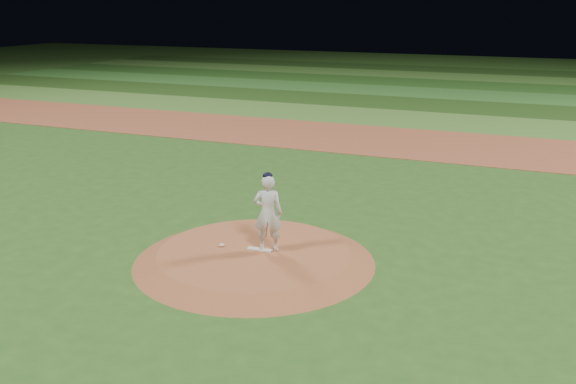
{
  "coord_description": "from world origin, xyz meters",
  "views": [
    {
      "loc": [
        5.93,
        -12.26,
        5.73
      ],
      "look_at": [
        0.0,
        2.0,
        1.1
      ],
      "focal_mm": 40.0,
      "sensor_mm": 36.0,
      "label": 1
    }
  ],
  "objects": [
    {
      "name": "outfield_stripe_2",
      "position": [
        0.0,
        29.5,
        0.01
      ],
      "size": [
        70.0,
        5.0,
        0.02
      ],
      "primitive_type": "cube",
      "color": "#2E6825",
      "rests_on": "ground"
    },
    {
      "name": "infield_dirt_band",
      "position": [
        0.0,
        14.0,
        0.01
      ],
      "size": [
        70.0,
        6.0,
        0.02
      ],
      "primitive_type": "cube",
      "color": "#974A2E",
      "rests_on": "ground"
    },
    {
      "name": "pitchers_mound",
      "position": [
        0.0,
        0.0,
        0.12
      ],
      "size": [
        5.5,
        5.5,
        0.25
      ],
      "primitive_type": "cone",
      "color": "#9D5530",
      "rests_on": "ground"
    },
    {
      "name": "rosin_bag",
      "position": [
        -0.82,
        -0.04,
        0.28
      ],
      "size": [
        0.13,
        0.13,
        0.07
      ],
      "primitive_type": "ellipsoid",
      "color": "silver",
      "rests_on": "pitchers_mound"
    },
    {
      "name": "outfield_stripe_4",
      "position": [
        0.0,
        39.5,
        0.01
      ],
      "size": [
        70.0,
        5.0,
        0.02
      ],
      "primitive_type": "cube",
      "color": "#3B6B27",
      "rests_on": "ground"
    },
    {
      "name": "outfield_stripe_0",
      "position": [
        0.0,
        19.5,
        0.01
      ],
      "size": [
        70.0,
        5.0,
        0.02
      ],
      "primitive_type": "cube",
      "color": "#42752A",
      "rests_on": "ground"
    },
    {
      "name": "outfield_stripe_3",
      "position": [
        0.0,
        34.5,
        0.01
      ],
      "size": [
        70.0,
        5.0,
        0.02
      ],
      "primitive_type": "cube",
      "color": "#204B18",
      "rests_on": "ground"
    },
    {
      "name": "outfield_stripe_5",
      "position": [
        0.0,
        44.5,
        0.01
      ],
      "size": [
        70.0,
        5.0,
        0.02
      ],
      "primitive_type": "cube",
      "color": "#1D3F14",
      "rests_on": "ground"
    },
    {
      "name": "outfield_stripe_1",
      "position": [
        0.0,
        24.5,
        0.01
      ],
      "size": [
        70.0,
        5.0,
        0.02
      ],
      "primitive_type": "cube",
      "color": "#204215",
      "rests_on": "ground"
    },
    {
      "name": "pitcher_on_mound",
      "position": [
        0.27,
        0.17,
        1.15
      ],
      "size": [
        0.75,
        0.61,
        1.84
      ],
      "color": "silver",
      "rests_on": "pitchers_mound"
    },
    {
      "name": "pitching_rubber",
      "position": [
        0.09,
        0.1,
        0.26
      ],
      "size": [
        0.59,
        0.17,
        0.03
      ],
      "primitive_type": "cube",
      "rotation": [
        0.0,
        0.0,
        0.04
      ],
      "color": "silver",
      "rests_on": "pitchers_mound"
    },
    {
      "name": "ground",
      "position": [
        0.0,
        0.0,
        0.0
      ],
      "size": [
        120.0,
        120.0,
        0.0
      ],
      "primitive_type": "plane",
      "color": "#29531B",
      "rests_on": "ground"
    }
  ]
}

